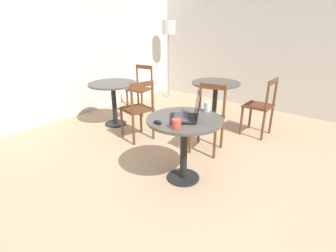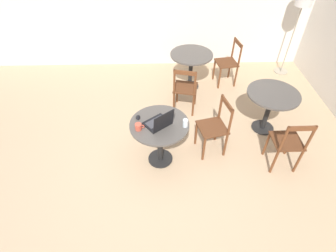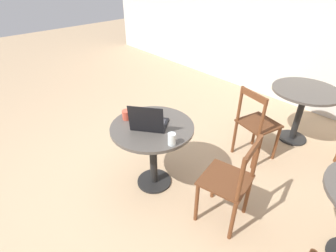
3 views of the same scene
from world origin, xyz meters
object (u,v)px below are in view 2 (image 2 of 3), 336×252
chair_mid_front (288,143)px  chair_far_right (228,63)px  cafe_table_near (160,131)px  laptop (159,122)px  cafe_table_far (191,61)px  chair_far_front (185,89)px  mouse (138,117)px  cafe_table_mid (271,101)px  drinking_glass (185,123)px  mug (139,127)px  floor_lamp (303,4)px  chair_near_right (215,127)px

chair_mid_front → chair_far_right: bearing=99.9°
cafe_table_near → chair_far_right: chair_far_right is taller
chair_far_right → laptop: 2.52m
cafe_table_far → chair_far_front: (-0.17, -0.76, -0.13)m
chair_far_right → mouse: bearing=-130.8°
cafe_table_mid → drinking_glass: bearing=-153.7°
chair_far_front → chair_far_right: size_ratio=1.00×
cafe_table_near → mug: mug is taller
chair_mid_front → floor_lamp: bearing=70.3°
chair_far_front → chair_far_right: (0.93, 0.88, 0.00)m
cafe_table_near → cafe_table_mid: size_ratio=1.00×
chair_far_right → mug: chair_far_right is taller
chair_far_front → mouse: chair_far_front is taller
floor_lamp → laptop: bearing=-137.4°
chair_mid_front → laptop: laptop is taller
chair_near_right → chair_far_front: same height
chair_near_right → chair_far_right: bearing=73.0°
mouse → mug: 0.22m
floor_lamp → drinking_glass: (-2.35, -2.50, -0.65)m
chair_mid_front → chair_far_right: size_ratio=1.00×
cafe_table_near → chair_near_right: size_ratio=0.89×
chair_far_front → drinking_glass: 1.27m
cafe_table_near → mouse: bearing=158.0°
cafe_table_near → chair_far_front: (0.45, 1.16, -0.13)m
cafe_table_near → chair_far_right: size_ratio=0.89×
laptop → mouse: 0.33m
cafe_table_near → mouse: (-0.29, 0.12, 0.16)m
chair_mid_front → chair_far_right: (-0.38, 2.21, 0.00)m
chair_far_right → mug: bearing=-127.4°
cafe_table_far → chair_mid_front: 2.38m
cafe_table_near → chair_mid_front: bearing=-5.1°
drinking_glass → cafe_table_near: bearing=170.2°
cafe_table_near → drinking_glass: 0.40m
chair_mid_front → chair_far_right: 2.24m
chair_far_front → laptop: 1.32m
chair_near_right → chair_mid_front: 1.01m
chair_mid_front → mug: chair_mid_front is taller
laptop → mouse: laptop is taller
laptop → mouse: bearing=152.1°
cafe_table_mid → laptop: size_ratio=1.87×
cafe_table_far → floor_lamp: size_ratio=0.47×
floor_lamp → mug: bearing=-139.3°
chair_far_front → mouse: 1.31m
cafe_table_far → mouse: mouse is taller
cafe_table_mid → chair_mid_front: size_ratio=0.89×
chair_far_right → chair_near_right: bearing=-107.0°
chair_far_front → chair_mid_front: bearing=-45.2°
chair_far_right → cafe_table_far: bearing=-170.7°
cafe_table_mid → mug: 2.16m
cafe_table_near → mouse: size_ratio=8.04×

